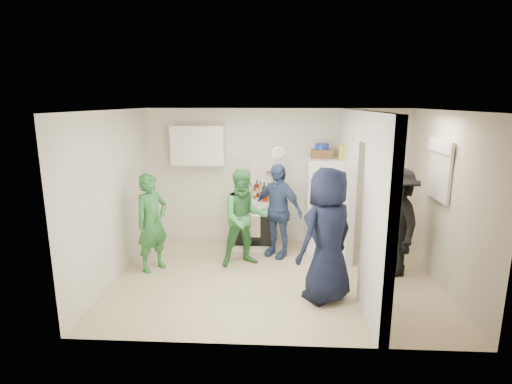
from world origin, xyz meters
TOP-DOWN VIEW (x-y plane):
  - floor at (0.00, 0.00)m, footprint 4.80×4.80m
  - wall_back at (0.00, 1.70)m, footprint 4.80×0.00m
  - wall_front at (0.00, -1.70)m, footprint 4.80×0.00m
  - wall_left at (-2.40, 0.00)m, footprint 0.00×3.40m
  - wall_right at (2.40, 0.00)m, footprint 0.00×3.40m
  - ceiling at (0.00, 0.00)m, footprint 4.80×4.80m
  - partition_pier_back at (1.20, 1.10)m, footprint 0.12×1.20m
  - partition_pier_front at (1.20, -1.10)m, footprint 0.12×1.20m
  - partition_header at (1.20, 0.00)m, footprint 0.12×1.00m
  - stove at (-0.40, 1.37)m, footprint 0.76×0.64m
  - upper_cabinet at (-1.40, 1.52)m, footprint 0.95×0.34m
  - fridge at (0.90, 1.34)m, footprint 0.68×0.66m
  - wicker_basket at (0.80, 1.39)m, footprint 0.35×0.25m
  - blue_bowl at (0.80, 1.39)m, footprint 0.24×0.24m
  - yellow_cup_stack_top at (1.12, 1.24)m, footprint 0.09×0.09m
  - wall_clock at (0.05, 1.68)m, footprint 0.22×0.02m
  - spice_shelf at (0.00, 1.65)m, footprint 0.35×0.08m
  - nook_window at (2.38, 0.20)m, footprint 0.03×0.70m
  - nook_window_frame at (2.36, 0.20)m, footprint 0.04×0.76m
  - nook_valance at (2.34, 0.20)m, footprint 0.04×0.82m
  - yellow_cup_stack_stove at (-0.52, 1.15)m, footprint 0.09×0.09m
  - red_cup at (-0.18, 1.17)m, footprint 0.09×0.09m
  - person_green_left at (-1.92, 0.24)m, footprint 0.63×0.68m
  - person_green_center at (-0.49, 0.53)m, footprint 0.92×0.82m
  - person_denim at (0.03, 0.94)m, footprint 1.01×0.84m
  - person_navy at (0.69, -0.60)m, footprint 1.05×1.01m
  - person_nook at (1.84, 0.28)m, footprint 0.71×1.13m
  - bottle_a at (-0.69, 1.48)m, footprint 0.08×0.08m
  - bottle_b at (-0.56, 1.29)m, footprint 0.07×0.07m
  - bottle_c at (-0.46, 1.50)m, footprint 0.06×0.06m
  - bottle_d at (-0.37, 1.33)m, footprint 0.06×0.06m
  - bottle_e at (-0.28, 1.57)m, footprint 0.06×0.06m
  - bottle_f at (-0.21, 1.37)m, footprint 0.08×0.08m
  - bottle_g at (-0.13, 1.52)m, footprint 0.08×0.08m
  - bottle_h at (-0.71, 1.23)m, footprint 0.06×0.06m
  - bottle_i at (-0.34, 1.48)m, footprint 0.08×0.08m
  - bottle_j at (-0.09, 1.28)m, footprint 0.07×0.07m

SIDE VIEW (x-z plane):
  - floor at x=0.00m, z-range 0.00..0.00m
  - stove at x=-0.40m, z-range 0.00..0.91m
  - person_green_left at x=-1.92m, z-range 0.00..1.55m
  - person_green_center at x=-0.49m, z-range 0.00..1.58m
  - person_denim at x=0.03m, z-range 0.00..1.61m
  - fridge at x=0.90m, z-range 0.00..1.65m
  - person_nook at x=1.84m, z-range 0.00..1.67m
  - person_navy at x=0.69m, z-range 0.00..1.81m
  - red_cup at x=-0.18m, z-range 0.91..1.03m
  - yellow_cup_stack_stove at x=-0.52m, z-range 0.91..1.16m
  - bottle_g at x=-0.13m, z-range 0.91..1.17m
  - bottle_a at x=-0.69m, z-range 0.91..1.17m
  - bottle_c at x=-0.46m, z-range 0.91..1.18m
  - bottle_d at x=-0.37m, z-range 0.91..1.18m
  - bottle_e at x=-0.28m, z-range 0.91..1.18m
  - bottle_b at x=-0.56m, z-range 0.91..1.20m
  - bottle_h at x=-0.71m, z-range 0.91..1.20m
  - bottle_f at x=-0.21m, z-range 0.91..1.21m
  - bottle_j at x=-0.09m, z-range 0.91..1.21m
  - bottle_i at x=-0.34m, z-range 0.91..1.23m
  - wall_back at x=0.00m, z-range -1.15..3.65m
  - wall_front at x=0.00m, z-range -1.15..3.65m
  - wall_left at x=-2.40m, z-range -0.45..2.95m
  - wall_right at x=2.40m, z-range -0.45..2.95m
  - partition_pier_back at x=1.20m, z-range 0.00..2.50m
  - partition_pier_front at x=1.20m, z-range 0.00..2.50m
  - spice_shelf at x=0.00m, z-range 1.34..1.36m
  - nook_window at x=2.38m, z-range 1.25..2.05m
  - nook_window_frame at x=2.36m, z-range 1.22..2.08m
  - wall_clock at x=0.05m, z-range 1.59..1.81m
  - wicker_basket at x=0.80m, z-range 1.65..1.80m
  - yellow_cup_stack_top at x=1.12m, z-range 1.65..1.90m
  - upper_cabinet at x=-1.40m, z-range 1.50..2.20m
  - blue_bowl at x=0.80m, z-range 1.80..1.91m
  - nook_valance at x=2.34m, z-range 1.91..2.09m
  - partition_header at x=1.20m, z-range 2.10..2.50m
  - ceiling at x=0.00m, z-range 2.50..2.50m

